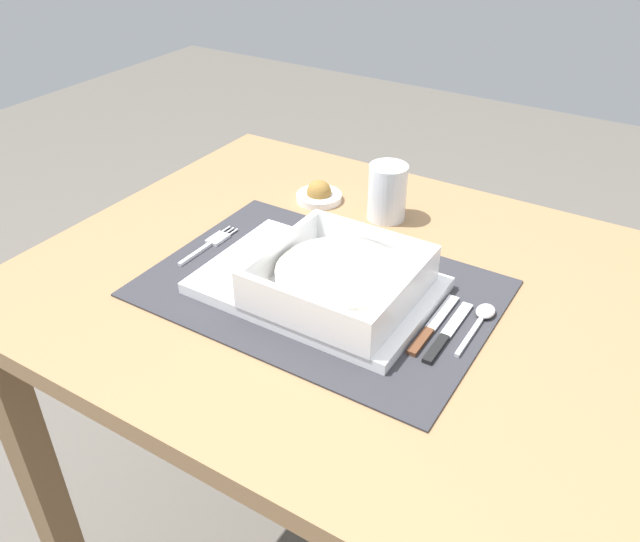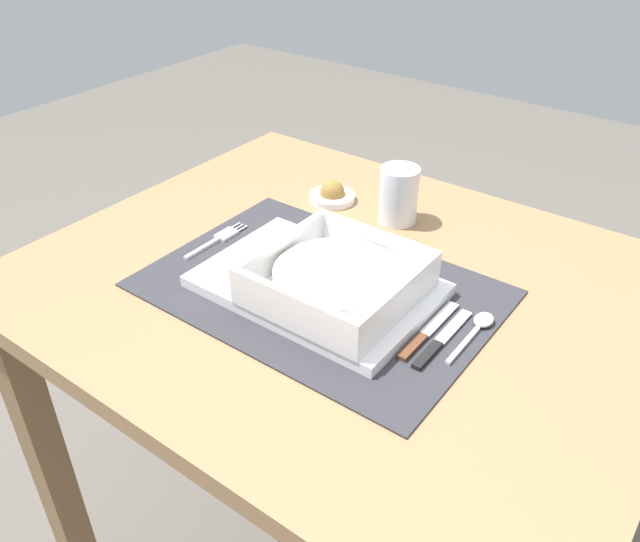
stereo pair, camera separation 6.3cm
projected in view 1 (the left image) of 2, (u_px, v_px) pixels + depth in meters
The scene contains 10 objects.
dining_table at pixel (341, 340), 0.98m from camera, with size 0.88×0.72×0.74m.
placemat at pixel (320, 288), 0.89m from camera, with size 0.46×0.33×0.00m, color #2D2D33.
serving_plate at pixel (317, 285), 0.88m from camera, with size 0.31×0.21×0.02m, color white.
porridge_bowl at pixel (339, 280), 0.84m from camera, with size 0.19×0.19×0.05m.
fork at pixel (212, 243), 0.98m from camera, with size 0.02×0.13×0.00m.
spoon at pixel (482, 316), 0.83m from camera, with size 0.02×0.11×0.01m.
butter_knife at pixel (446, 335), 0.80m from camera, with size 0.01×0.13×0.01m.
bread_knife at pixel (431, 328), 0.81m from camera, with size 0.01×0.14×0.01m.
drinking_glass at pixel (387, 195), 1.04m from camera, with size 0.06×0.06×0.09m.
condiment_saucer at pixel (319, 195), 1.11m from camera, with size 0.08×0.08×0.04m.
Camera 1 is at (0.37, -0.66, 1.25)m, focal length 36.46 mm.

